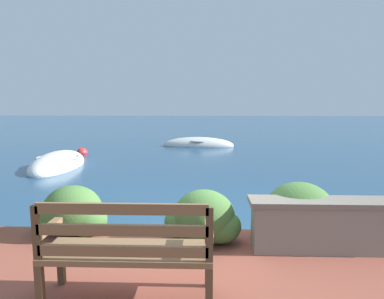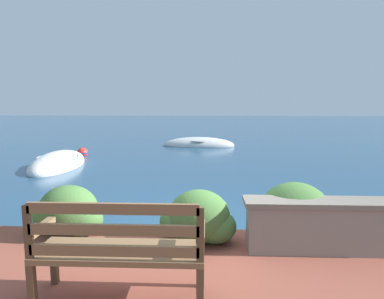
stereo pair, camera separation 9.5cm
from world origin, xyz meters
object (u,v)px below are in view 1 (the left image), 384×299
(park_bench, at_px, (127,248))
(rowboat_nearest, at_px, (58,165))
(rowboat_mid, at_px, (198,145))
(mooring_buoy, at_px, (82,153))

(park_bench, relative_size, rowboat_nearest, 0.50)
(rowboat_mid, xyz_separation_m, mooring_buoy, (-4.17, -2.45, 0.01))
(rowboat_mid, bearing_deg, mooring_buoy, -146.43)
(park_bench, xyz_separation_m, mooring_buoy, (-3.74, 9.33, -0.64))
(rowboat_nearest, height_order, mooring_buoy, rowboat_nearest)
(park_bench, relative_size, rowboat_mid, 0.48)
(mooring_buoy, bearing_deg, park_bench, -68.16)
(rowboat_nearest, relative_size, mooring_buoy, 6.86)
(park_bench, distance_m, rowboat_mid, 11.81)
(rowboat_mid, relative_size, mooring_buoy, 7.25)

